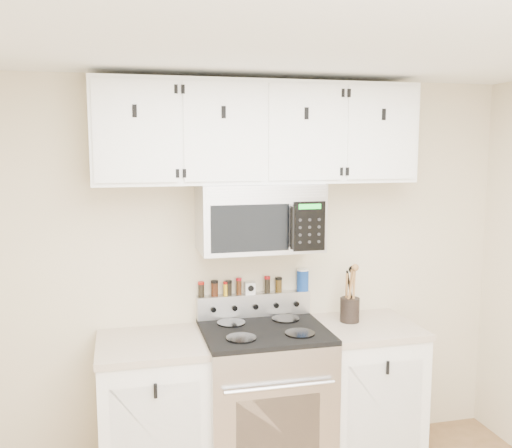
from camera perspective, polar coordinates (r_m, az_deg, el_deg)
The scene contains 18 objects.
back_wall at distance 3.80m, azimuth -0.35°, elevation -4.65°, with size 3.50×0.01×2.50m, color beige.
ceiling at distance 2.09m, azimuth 11.44°, elevation 19.39°, with size 3.50×3.50×0.01m, color white.
range at distance 3.75m, azimuth 0.83°, elevation -17.16°, with size 0.76×0.65×1.10m.
base_cabinet_left at distance 3.69m, azimuth -10.26°, elevation -18.19°, with size 0.64×0.62×0.92m.
base_cabinet_right at distance 3.99m, azimuth 10.77°, elevation -16.08°, with size 0.64×0.62×0.92m.
microwave at distance 3.55m, azimuth 0.36°, elevation 0.69°, with size 0.76×0.44×0.42m.
upper_cabinets at distance 3.55m, azimuth 0.26°, elevation 9.11°, with size 2.00×0.35×0.62m.
utensil_crock at distance 3.84m, azimuth 9.36°, elevation -8.26°, with size 0.13×0.13×0.37m.
kitchen_timer at distance 3.78m, azimuth -0.62°, elevation -6.43°, with size 0.07×0.06×0.08m, color white.
salt_canister at distance 3.87m, azimuth 4.69°, elevation -5.57°, with size 0.08×0.08×0.15m.
spice_jar_0 at distance 3.72m, azimuth -5.51°, elevation -6.52°, with size 0.04×0.04×0.10m.
spice_jar_1 at distance 3.74m, azimuth -4.16°, elevation -6.42°, with size 0.05×0.05×0.10m.
spice_jar_2 at distance 3.75m, azimuth -3.00°, elevation -6.44°, with size 0.04×0.04×0.09m.
spice_jar_3 at distance 3.75m, azimuth -2.77°, elevation -6.39°, with size 0.05×0.05×0.10m.
spice_jar_4 at distance 3.76m, azimuth -1.72°, elevation -6.24°, with size 0.04×0.04×0.11m.
spice_jar_5 at distance 3.81m, azimuth 1.13°, elevation -6.07°, with size 0.04×0.04×0.11m.
spice_jar_6 at distance 3.83m, azimuth 2.26°, elevation -6.13°, with size 0.04×0.04×0.09m.
spice_jar_7 at distance 3.83m, azimuth 2.28°, elevation -6.08°, with size 0.05×0.05×0.10m.
Camera 1 is at (-0.86, -1.86, 2.07)m, focal length 40.00 mm.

